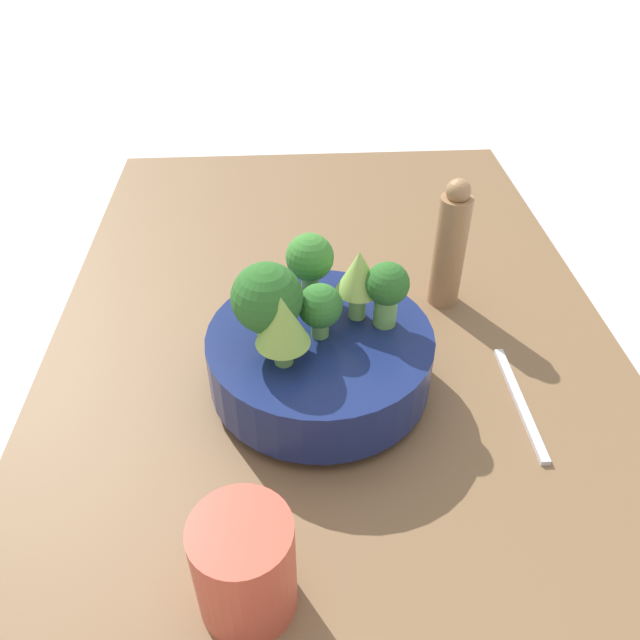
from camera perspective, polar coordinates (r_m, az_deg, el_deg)
The scene contains 12 objects.
ground_plane at distance 0.76m, azimuth 1.47°, elevation -5.94°, with size 6.00×6.00×0.00m, color silver.
table at distance 0.75m, azimuth 1.49°, elevation -4.99°, with size 1.19×0.70×0.04m.
bowl at distance 0.68m, azimuth 0.00°, elevation -3.50°, with size 0.24×0.24×0.08m.
romanesco_piece_far at distance 0.60m, azimuth -3.49°, elevation -0.20°, with size 0.05×0.05×0.08m.
broccoli_floret_center at distance 0.64m, azimuth 0.00°, elevation 1.17°, with size 0.05×0.05×0.06m.
romanesco_piece_near at distance 0.65m, azimuth 3.58°, elevation 4.17°, with size 0.05×0.05×0.08m.
broccoli_floret_front at distance 0.65m, azimuth 6.15°, elevation 2.87°, with size 0.05×0.05×0.08m.
broccoli_floret_right at distance 0.68m, azimuth -0.94°, elevation 5.55°, with size 0.05×0.05×0.08m.
broccoli_floret_back at distance 0.61m, azimuth -4.86°, elevation 1.85°, with size 0.07×0.07×0.10m.
cup at distance 0.52m, azimuth -6.91°, elevation -21.46°, with size 0.08×0.08×0.10m.
pepper_mill at distance 0.81m, azimuth 11.81°, elevation 6.62°, with size 0.04×0.04×0.18m.
fork at distance 0.73m, azimuth 17.81°, elevation -7.15°, with size 0.17×0.01×0.01m.
Camera 1 is at (-0.54, 0.05, 0.54)m, focal length 35.00 mm.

